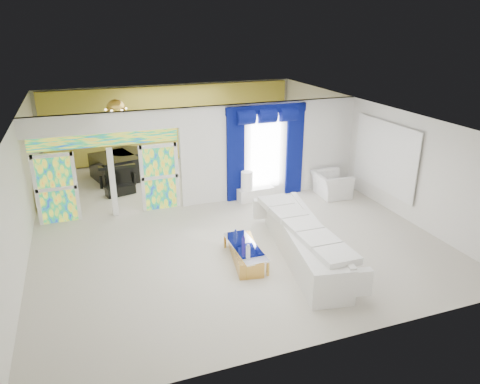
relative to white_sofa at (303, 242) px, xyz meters
name	(u,v)px	position (x,y,z in m)	size (l,w,h in m)	color
floor	(217,214)	(-1.20, 3.12, -0.40)	(12.00, 12.00, 0.00)	#B7AF9E
dividing_wall	(271,149)	(0.95, 4.12, 1.10)	(5.70, 0.18, 3.00)	white
dividing_header	(103,123)	(-4.05, 4.12, 2.33)	(4.30, 0.18, 0.55)	white
stained_panel_left	(56,189)	(-5.47, 4.12, 0.60)	(0.95, 0.04, 2.00)	#994C3F
stained_panel_right	(160,177)	(-2.62, 4.12, 0.60)	(0.95, 0.04, 2.00)	#994C3F
stained_transom	(105,140)	(-4.05, 4.12, 1.85)	(4.00, 0.05, 0.35)	#994C3F
window_pane	(265,153)	(0.70, 4.02, 1.05)	(1.00, 0.02, 2.30)	white
blue_drape_left	(235,157)	(-0.30, 3.99, 1.00)	(0.55, 0.10, 2.80)	#030A44
blue_drape_right	(294,151)	(1.70, 3.99, 1.00)	(0.55, 0.10, 2.80)	#030A44
blue_pelmet	(267,109)	(0.70, 3.99, 2.42)	(2.60, 0.12, 0.25)	#030A44
wall_mirror	(385,156)	(3.74, 2.12, 1.15)	(0.04, 2.70, 1.90)	white
gold_curtains	(172,123)	(-1.20, 9.02, 1.10)	(9.70, 0.12, 2.90)	gold
white_sofa	(303,242)	(0.00, 0.00, 0.00)	(0.89, 4.17, 0.79)	white
coffee_table	(245,254)	(-1.35, 0.30, -0.21)	(0.55, 1.66, 0.37)	gold
console_table	(256,194)	(0.31, 3.80, -0.21)	(1.15, 0.36, 0.38)	white
table_lamp	(247,181)	(0.01, 3.80, 0.28)	(0.36, 0.36, 0.58)	white
armchair	(331,184)	(2.73, 3.32, -0.02)	(1.17, 1.02, 0.76)	white
grand_piano	(115,168)	(-3.67, 7.29, 0.04)	(1.31, 1.71, 0.87)	black
piano_bench	(121,190)	(-3.67, 5.69, -0.24)	(0.93, 0.36, 0.31)	black
tv_console	(53,194)	(-5.66, 5.31, 0.02)	(0.58, 0.53, 0.84)	tan
chandelier	(116,109)	(-3.50, 6.52, 2.25)	(0.60, 0.60, 0.60)	gold
decanters	(243,243)	(-1.39, 0.32, 0.07)	(0.10, 0.94, 0.24)	navy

